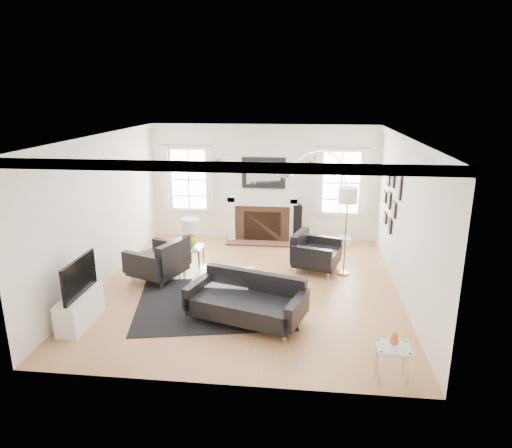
# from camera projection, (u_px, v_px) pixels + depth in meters

# --- Properties ---
(floor) EXTENTS (6.00, 6.00, 0.00)m
(floor) POSITION_uv_depth(u_px,v_px,m) (248.00, 287.00, 8.58)
(floor) COLOR #A46F44
(floor) RESTS_ON ground
(back_wall) EXTENTS (5.50, 0.04, 2.80)m
(back_wall) POSITION_uv_depth(u_px,v_px,m) (264.00, 183.00, 11.06)
(back_wall) COLOR white
(back_wall) RESTS_ON floor
(front_wall) EXTENTS (5.50, 0.04, 2.80)m
(front_wall) POSITION_uv_depth(u_px,v_px,m) (216.00, 281.00, 5.33)
(front_wall) COLOR white
(front_wall) RESTS_ON floor
(left_wall) EXTENTS (0.04, 6.00, 2.80)m
(left_wall) POSITION_uv_depth(u_px,v_px,m) (102.00, 211.00, 8.48)
(left_wall) COLOR white
(left_wall) RESTS_ON floor
(right_wall) EXTENTS (0.04, 6.00, 2.80)m
(right_wall) POSITION_uv_depth(u_px,v_px,m) (405.00, 219.00, 7.90)
(right_wall) COLOR white
(right_wall) RESTS_ON floor
(ceiling) EXTENTS (5.50, 6.00, 0.02)m
(ceiling) POSITION_uv_depth(u_px,v_px,m) (248.00, 136.00, 7.80)
(ceiling) COLOR white
(ceiling) RESTS_ON back_wall
(crown_molding) EXTENTS (5.50, 6.00, 0.12)m
(crown_molding) POSITION_uv_depth(u_px,v_px,m) (248.00, 140.00, 7.82)
(crown_molding) COLOR white
(crown_molding) RESTS_ON back_wall
(fireplace) EXTENTS (1.70, 0.69, 1.11)m
(fireplace) POSITION_uv_depth(u_px,v_px,m) (263.00, 219.00, 11.10)
(fireplace) COLOR white
(fireplace) RESTS_ON floor
(mantel_mirror) EXTENTS (1.05, 0.07, 0.75)m
(mantel_mirror) POSITION_uv_depth(u_px,v_px,m) (264.00, 173.00, 10.94)
(mantel_mirror) COLOR black
(mantel_mirror) RESTS_ON back_wall
(window_left) EXTENTS (1.24, 0.15, 1.62)m
(window_left) POSITION_uv_depth(u_px,v_px,m) (189.00, 179.00, 11.18)
(window_left) COLOR white
(window_left) RESTS_ON back_wall
(window_right) EXTENTS (1.24, 0.15, 1.62)m
(window_right) POSITION_uv_depth(u_px,v_px,m) (341.00, 182.00, 10.79)
(window_right) COLOR white
(window_right) RESTS_ON back_wall
(gallery_wall) EXTENTS (0.04, 1.73, 1.29)m
(gallery_wall) POSITION_uv_depth(u_px,v_px,m) (391.00, 196.00, 9.10)
(gallery_wall) COLOR black
(gallery_wall) RESTS_ON right_wall
(tv_unit) EXTENTS (0.35, 1.00, 1.09)m
(tv_unit) POSITION_uv_depth(u_px,v_px,m) (80.00, 305.00, 7.13)
(tv_unit) COLOR white
(tv_unit) RESTS_ON floor
(area_rug) EXTENTS (2.99, 2.65, 0.01)m
(area_rug) POSITION_uv_depth(u_px,v_px,m) (214.00, 303.00, 7.91)
(area_rug) COLOR black
(area_rug) RESTS_ON floor
(sofa) EXTENTS (2.00, 1.34, 0.60)m
(sofa) POSITION_uv_depth(u_px,v_px,m) (248.00, 301.00, 7.24)
(sofa) COLOR black
(sofa) RESTS_ON floor
(armchair_left) EXTENTS (1.20, 1.27, 0.68)m
(armchair_left) POSITION_uv_depth(u_px,v_px,m) (161.00, 261.00, 8.80)
(armchair_left) COLOR black
(armchair_left) RESTS_ON floor
(armchair_right) EXTENTS (1.08, 1.15, 0.64)m
(armchair_right) POSITION_uv_depth(u_px,v_px,m) (314.00, 253.00, 9.31)
(armchair_right) COLOR black
(armchair_right) RESTS_ON floor
(coffee_table) EXTENTS (0.99, 0.99, 0.44)m
(coffee_table) POSITION_uv_depth(u_px,v_px,m) (223.00, 277.00, 7.97)
(coffee_table) COLOR silver
(coffee_table) RESTS_ON floor
(side_table_left) EXTENTS (0.48, 0.48, 0.53)m
(side_table_left) POSITION_uv_depth(u_px,v_px,m) (191.00, 252.00, 9.20)
(side_table_left) COLOR silver
(side_table_left) RESTS_ON floor
(nesting_table) EXTENTS (0.43, 0.36, 0.47)m
(nesting_table) POSITION_uv_depth(u_px,v_px,m) (393.00, 354.00, 5.73)
(nesting_table) COLOR silver
(nesting_table) RESTS_ON floor
(gourd_lamp) EXTENTS (0.36, 0.36, 0.58)m
(gourd_lamp) POSITION_uv_depth(u_px,v_px,m) (190.00, 231.00, 9.08)
(gourd_lamp) COLOR gold
(gourd_lamp) RESTS_ON side_table_left
(orange_vase) EXTENTS (0.11, 0.11, 0.17)m
(orange_vase) POSITION_uv_depth(u_px,v_px,m) (394.00, 340.00, 5.67)
(orange_vase) COLOR #CB521A
(orange_vase) RESTS_ON nesting_table
(arc_floor_lamp) EXTENTS (1.71, 1.58, 2.42)m
(arc_floor_lamp) POSITION_uv_depth(u_px,v_px,m) (317.00, 197.00, 10.03)
(arc_floor_lamp) COLOR white
(arc_floor_lamp) RESTS_ON floor
(stick_floor_lamp) EXTENTS (0.36, 0.36, 1.76)m
(stick_floor_lamp) POSITION_uv_depth(u_px,v_px,m) (348.00, 200.00, 8.75)
(stick_floor_lamp) COLOR #A66D39
(stick_floor_lamp) RESTS_ON floor
(speaker_tower) EXTENTS (0.24, 0.24, 0.96)m
(speaker_tower) POSITION_uv_depth(u_px,v_px,m) (297.00, 224.00, 10.89)
(speaker_tower) COLOR black
(speaker_tower) RESTS_ON floor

